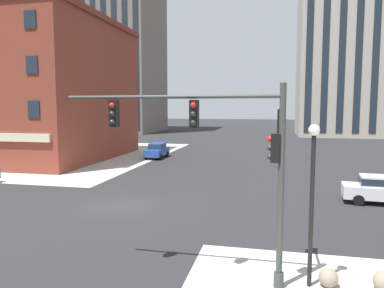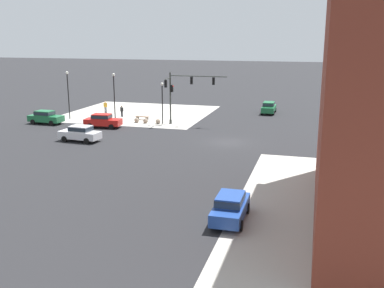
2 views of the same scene
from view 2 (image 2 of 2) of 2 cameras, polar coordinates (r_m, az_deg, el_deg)
name	(u,v)px [view 2 (image 2 of 2)]	position (r m, az deg, el deg)	size (l,w,h in m)	color
ground_plane	(228,142)	(46.97, 4.61, 0.23)	(320.00, 320.00, 0.00)	#262628
sidewalk_corner_slab	(139,113)	(65.21, -6.79, 3.94)	(20.00, 19.00, 0.02)	#B7B2A8
traffic_signal_main	(181,90)	(55.58, -1.46, 6.93)	(7.38, 2.09, 6.51)	#383D38
bollard_sphere_curb_a	(158,121)	(56.97, -4.37, 2.91)	(0.61, 0.61, 0.61)	gray
bollard_sphere_curb_b	(146,121)	(57.45, -5.97, 2.97)	(0.61, 0.61, 0.61)	gray
bollard_sphere_curb_c	(137,120)	(58.01, -7.10, 3.04)	(0.61, 0.61, 0.61)	gray
bench_near_signal	(142,117)	(59.89, -6.39, 3.41)	(1.84, 0.66, 0.49)	#9E7F66
pedestrian_near_bench	(105,106)	(65.85, -11.02, 4.77)	(0.55, 0.24, 1.75)	black
pedestrian_at_curb	(122,110)	(62.44, -8.97, 4.26)	(0.53, 0.29, 1.55)	black
street_lamp_corner_near	(162,98)	(56.37, -3.83, 5.89)	(0.36, 0.36, 5.24)	black
street_lamp_mid_sidewalk	(114,92)	(58.53, -9.93, 6.55)	(0.36, 0.36, 6.26)	black
street_lamp_corner_far	(68,90)	(61.96, -15.58, 6.68)	(0.36, 0.36, 6.36)	black
car_main_northbound_near	(230,206)	(27.05, 4.94, -7.93)	(1.92, 4.41, 1.68)	#23479E
car_main_northbound_far	(103,120)	(55.30, -11.37, 3.01)	(4.53, 2.17, 1.68)	red
car_cross_eastbound	(80,133)	(48.50, -14.12, 1.39)	(4.53, 2.16, 1.68)	silver
car_cross_westbound	(375,151)	(42.82, 22.34, -0.82)	(4.40, 1.90, 1.68)	#23479E
car_parked_curb	(269,107)	(65.32, 9.80, 4.67)	(1.89, 4.40, 1.68)	#1E6B3D
car_main_mid	(45,117)	(59.58, -18.24, 3.34)	(4.47, 2.04, 1.68)	#1E6B3D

